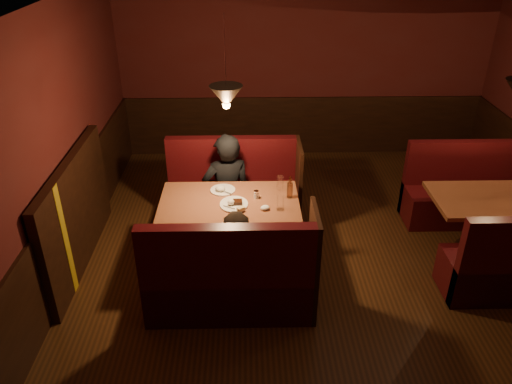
{
  "coord_description": "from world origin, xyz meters",
  "views": [
    {
      "loc": [
        -0.97,
        -4.53,
        3.62
      ],
      "look_at": [
        -0.86,
        0.31,
        0.95
      ],
      "focal_mm": 35.0,
      "sensor_mm": 36.0,
      "label": 1
    }
  ],
  "objects_px": {
    "second_bench_far": "(461,196)",
    "main_bench_near": "(232,285)",
    "main_table": "(231,216)",
    "diner_b": "(240,245)",
    "second_table": "(488,212)",
    "diner_a": "(227,173)",
    "main_bench_far": "(234,198)"
  },
  "relations": [
    {
      "from": "second_bench_far",
      "to": "main_bench_near",
      "type": "bearing_deg",
      "value": -149.03
    },
    {
      "from": "main_table",
      "to": "diner_b",
      "type": "relative_size",
      "value": 1.1
    },
    {
      "from": "main_bench_near",
      "to": "second_table",
      "type": "bearing_deg",
      "value": 18.62
    },
    {
      "from": "main_bench_near",
      "to": "second_bench_far",
      "type": "height_order",
      "value": "main_bench_near"
    },
    {
      "from": "diner_a",
      "to": "diner_b",
      "type": "distance_m",
      "value": 1.37
    },
    {
      "from": "main_bench_near",
      "to": "diner_a",
      "type": "bearing_deg",
      "value": 93.09
    },
    {
      "from": "main_table",
      "to": "main_bench_far",
      "type": "relative_size",
      "value": 0.91
    },
    {
      "from": "main_bench_far",
      "to": "diner_b",
      "type": "distance_m",
      "value": 1.6
    },
    {
      "from": "diner_a",
      "to": "main_table",
      "type": "bearing_deg",
      "value": 83.64
    },
    {
      "from": "main_table",
      "to": "diner_b",
      "type": "distance_m",
      "value": 0.69
    },
    {
      "from": "main_bench_near",
      "to": "diner_a",
      "type": "xyz_separation_m",
      "value": [
        -0.08,
        1.55,
        0.49
      ]
    },
    {
      "from": "main_bench_far",
      "to": "main_table",
      "type": "bearing_deg",
      "value": -91.09
    },
    {
      "from": "main_bench_far",
      "to": "diner_a",
      "type": "bearing_deg",
      "value": -110.79
    },
    {
      "from": "main_bench_far",
      "to": "diner_a",
      "type": "distance_m",
      "value": 0.54
    },
    {
      "from": "second_table",
      "to": "diner_b",
      "type": "relative_size",
      "value": 0.96
    },
    {
      "from": "second_table",
      "to": "diner_a",
      "type": "relative_size",
      "value": 0.79
    },
    {
      "from": "diner_a",
      "to": "diner_b",
      "type": "height_order",
      "value": "diner_a"
    },
    {
      "from": "diner_b",
      "to": "main_bench_far",
      "type": "bearing_deg",
      "value": 73.79
    },
    {
      "from": "main_bench_far",
      "to": "diner_b",
      "type": "height_order",
      "value": "diner_b"
    },
    {
      "from": "second_table",
      "to": "second_bench_far",
      "type": "distance_m",
      "value": 0.84
    },
    {
      "from": "main_table",
      "to": "main_bench_near",
      "type": "xyz_separation_m",
      "value": [
        0.02,
        -0.89,
        -0.27
      ]
    },
    {
      "from": "diner_b",
      "to": "second_bench_far",
      "type": "bearing_deg",
      "value": 9.22
    },
    {
      "from": "main_bench_far",
      "to": "diner_b",
      "type": "relative_size",
      "value": 1.21
    },
    {
      "from": "second_bench_far",
      "to": "diner_b",
      "type": "bearing_deg",
      "value": -151.25
    },
    {
      "from": "second_bench_far",
      "to": "second_table",
      "type": "bearing_deg",
      "value": -92.2
    },
    {
      "from": "second_bench_far",
      "to": "diner_a",
      "type": "bearing_deg",
      "value": -174.93
    },
    {
      "from": "main_bench_far",
      "to": "main_bench_near",
      "type": "distance_m",
      "value": 1.77
    },
    {
      "from": "main_table",
      "to": "diner_b",
      "type": "height_order",
      "value": "diner_b"
    },
    {
      "from": "main_bench_near",
      "to": "second_bench_far",
      "type": "bearing_deg",
      "value": 30.97
    },
    {
      "from": "main_table",
      "to": "main_bench_near",
      "type": "distance_m",
      "value": 0.93
    },
    {
      "from": "main_table",
      "to": "second_bench_far",
      "type": "height_order",
      "value": "main_table"
    },
    {
      "from": "main_table",
      "to": "second_bench_far",
      "type": "bearing_deg",
      "value": 17.06
    }
  ]
}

